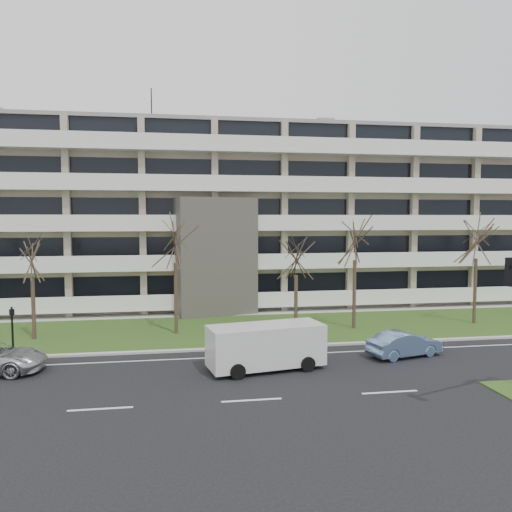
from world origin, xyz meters
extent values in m
plane|color=black|center=(0.00, 0.00, 0.00)|extent=(160.00, 160.00, 0.00)
cube|color=#31511B|center=(0.00, 13.00, 0.03)|extent=(90.00, 10.00, 0.06)
cube|color=#B2B2AD|center=(0.00, 8.00, 0.06)|extent=(90.00, 0.35, 0.12)
cube|color=#B2B2AD|center=(0.00, 18.50, 0.04)|extent=(90.00, 2.00, 0.08)
cube|color=white|center=(0.00, 6.50, 0.01)|extent=(90.00, 0.12, 0.01)
cube|color=tan|center=(0.00, 25.50, 7.50)|extent=(60.00, 12.00, 15.00)
cube|color=gray|center=(0.00, 25.50, 15.15)|extent=(60.50, 12.50, 0.30)
cube|color=#4C4742|center=(0.00, 18.50, 4.50)|extent=(6.39, 3.69, 9.00)
cube|color=black|center=(0.00, 18.30, 2.00)|extent=(4.92, 1.19, 3.50)
cylinder|color=black|center=(-5.00, 25.50, 17.00)|extent=(0.10, 0.10, 3.50)
cube|color=black|center=(0.00, 19.48, 2.10)|extent=(58.00, 0.10, 1.80)
cube|color=white|center=(0.00, 18.80, 0.60)|extent=(58.00, 1.40, 0.22)
cube|color=white|center=(0.00, 18.15, 1.20)|extent=(58.00, 0.08, 1.00)
cube|color=black|center=(0.00, 19.48, 5.10)|extent=(58.00, 0.10, 1.80)
cube|color=white|center=(0.00, 18.80, 3.60)|extent=(58.00, 1.40, 0.22)
cube|color=white|center=(0.00, 18.15, 4.20)|extent=(58.00, 0.08, 1.00)
cube|color=black|center=(0.00, 19.48, 8.10)|extent=(58.00, 0.10, 1.80)
cube|color=white|center=(0.00, 18.80, 6.60)|extent=(58.00, 1.40, 0.22)
cube|color=white|center=(0.00, 18.15, 7.20)|extent=(58.00, 0.08, 1.00)
cube|color=black|center=(0.00, 19.48, 11.10)|extent=(58.00, 0.10, 1.80)
cube|color=white|center=(0.00, 18.80, 9.60)|extent=(58.00, 1.40, 0.22)
cube|color=white|center=(0.00, 18.15, 10.20)|extent=(58.00, 0.08, 1.00)
cube|color=black|center=(0.00, 19.48, 14.10)|extent=(58.00, 0.10, 1.80)
cube|color=white|center=(0.00, 18.80, 12.60)|extent=(58.00, 1.40, 0.22)
cube|color=white|center=(0.00, 18.15, 13.20)|extent=(58.00, 0.08, 1.00)
imported|color=#6D8CBE|center=(9.11, 5.13, 0.68)|extent=(4.37, 2.43, 1.37)
cube|color=silver|center=(1.33, 4.09, 1.21)|extent=(5.96, 3.09, 2.00)
cube|color=black|center=(1.33, 4.09, 1.79)|extent=(5.52, 2.86, 0.74)
cube|color=silver|center=(3.96, 4.58, 1.05)|extent=(0.72, 2.03, 1.26)
cylinder|color=black|center=(-0.24, 2.74, 0.37)|extent=(0.77, 0.39, 0.74)
cylinder|color=black|center=(-0.62, 4.81, 0.37)|extent=(0.77, 0.39, 0.74)
cylinder|color=black|center=(3.27, 3.38, 0.37)|extent=(0.77, 0.39, 0.74)
cylinder|color=black|center=(2.90, 5.45, 0.37)|extent=(0.77, 0.39, 0.74)
cube|color=black|center=(8.51, -4.14, 5.60)|extent=(0.41, 0.41, 1.00)
sphere|color=red|center=(8.51, -4.14, 5.92)|extent=(0.20, 0.20, 0.20)
sphere|color=orange|center=(8.51, -4.14, 5.60)|extent=(0.20, 0.20, 0.20)
sphere|color=green|center=(8.51, -4.14, 5.28)|extent=(0.20, 0.20, 0.20)
cylinder|color=black|center=(-11.66, 8.12, 1.38)|extent=(0.11, 0.11, 2.76)
cube|color=black|center=(-11.66, 8.12, 2.49)|extent=(0.31, 0.28, 0.29)
sphere|color=red|center=(-11.66, 8.12, 2.49)|extent=(0.13, 0.13, 0.13)
cylinder|color=#382B21|center=(-11.67, 12.17, 1.96)|extent=(0.24, 0.24, 3.92)
cylinder|color=#382B21|center=(-3.06, 12.34, 2.30)|extent=(0.24, 0.24, 4.61)
cylinder|color=#382B21|center=(4.63, 11.49, 1.88)|extent=(0.24, 0.24, 3.77)
cylinder|color=#382B21|center=(8.77, 11.96, 2.33)|extent=(0.24, 0.24, 4.66)
cylinder|color=#382B21|center=(17.73, 12.18, 2.31)|extent=(0.24, 0.24, 4.63)
camera|label=1|loc=(-2.96, -19.72, 7.47)|focal=35.00mm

